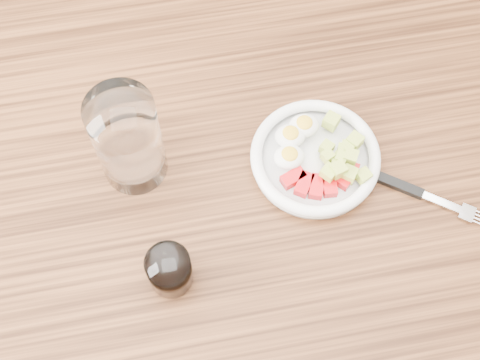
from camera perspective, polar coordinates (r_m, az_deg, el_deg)
name	(u,v)px	position (r m, az deg, el deg)	size (l,w,h in m)	color
ground	(245,316)	(1.72, 0.40, -11.56)	(4.00, 4.00, 0.00)	brown
dining_table	(247,219)	(1.08, 0.62, -3.31)	(1.50, 0.90, 0.77)	brown
bowl	(315,157)	(1.00, 6.41, 1.98)	(0.19, 0.19, 0.05)	white
fork	(408,189)	(1.02, 14.11, -0.72)	(0.19, 0.14, 0.01)	black
water_glass	(128,140)	(0.94, -9.55, 3.40)	(0.09, 0.09, 0.17)	white
coffee_glass	(170,270)	(0.91, -6.03, -7.68)	(0.06, 0.06, 0.07)	white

